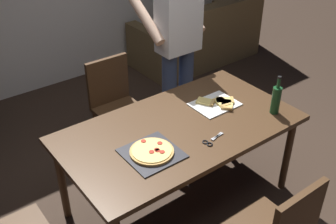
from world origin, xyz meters
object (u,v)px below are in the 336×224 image
at_px(dining_table, 180,134).
at_px(chair_far_side, 115,100).
at_px(couch, 198,40).
at_px(wine_bottle, 276,99).
at_px(kitchen_scissors, 211,141).
at_px(pepperoni_pizza_on_tray, 152,152).
at_px(person_serving_pizza, 177,45).

height_order(dining_table, chair_far_side, chair_far_side).
height_order(couch, wine_bottle, wine_bottle).
bearing_deg(kitchen_scissors, chair_far_side, 92.62).
xyz_separation_m(pepperoni_pizza_on_tray, wine_bottle, (1.06, -0.15, 0.10)).
bearing_deg(person_serving_pizza, dining_table, -126.63).
height_order(couch, kitchen_scissors, couch).
bearing_deg(dining_table, kitchen_scissors, -78.30).
height_order(chair_far_side, kitchen_scissors, chair_far_side).
xyz_separation_m(couch, wine_bottle, (-1.19, -2.28, 0.57)).
bearing_deg(pepperoni_pizza_on_tray, chair_far_side, 72.30).
bearing_deg(pepperoni_pizza_on_tray, dining_table, 21.70).
distance_m(couch, wine_bottle, 2.63).
relative_size(person_serving_pizza, kitchen_scissors, 8.86).
relative_size(chair_far_side, couch, 0.53).
relative_size(couch, kitchen_scissors, 8.67).
bearing_deg(kitchen_scissors, person_serving_pizza, 63.94).
distance_m(dining_table, person_serving_pizza, 0.99).
xyz_separation_m(chair_far_side, kitchen_scissors, (0.06, -1.25, 0.24)).
height_order(wine_bottle, kitchen_scissors, wine_bottle).
height_order(person_serving_pizza, wine_bottle, person_serving_pizza).
distance_m(chair_far_side, wine_bottle, 1.49).
bearing_deg(person_serving_pizza, wine_bottle, -82.20).
bearing_deg(dining_table, chair_far_side, 90.00).
distance_m(dining_table, kitchen_scissors, 0.29).
bearing_deg(chair_far_side, dining_table, -90.00).
bearing_deg(couch, pepperoni_pizza_on_tray, -136.69).
relative_size(person_serving_pizza, pepperoni_pizza_on_tray, 4.85).
xyz_separation_m(chair_far_side, couch, (1.90, 1.01, -0.21)).
distance_m(chair_far_side, kitchen_scissors, 1.28).
xyz_separation_m(dining_table, chair_far_side, (0.00, 0.98, -0.17)).
xyz_separation_m(couch, person_serving_pizza, (-1.34, -1.23, 0.70)).
xyz_separation_m(dining_table, person_serving_pizza, (0.56, 0.76, 0.32)).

